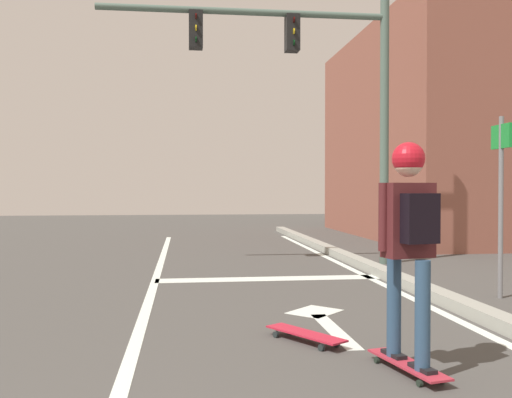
{
  "coord_description": "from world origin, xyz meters",
  "views": [
    {
      "loc": [
        0.27,
        -0.34,
        1.37
      ],
      "look_at": [
        1.26,
        7.58,
        1.23
      ],
      "focal_mm": 40.33,
      "sensor_mm": 36.0,
      "label": 1
    }
  ],
  "objects_px": {
    "spare_skateboard": "(305,334)",
    "street_sign_post": "(501,180)",
    "skateboard": "(407,364)",
    "skater": "(409,224)",
    "traffic_signal_mast": "(306,71)"
  },
  "relations": [
    {
      "from": "spare_skateboard",
      "to": "street_sign_post",
      "type": "relative_size",
      "value": 0.36
    },
    {
      "from": "skateboard",
      "to": "skater",
      "type": "xyz_separation_m",
      "value": [
        0.0,
        -0.02,
        1.05
      ]
    },
    {
      "from": "skateboard",
      "to": "traffic_signal_mast",
      "type": "distance_m",
      "value": 6.96
    },
    {
      "from": "spare_skateboard",
      "to": "street_sign_post",
      "type": "distance_m",
      "value": 3.63
    },
    {
      "from": "traffic_signal_mast",
      "to": "street_sign_post",
      "type": "relative_size",
      "value": 2.29
    },
    {
      "from": "skateboard",
      "to": "spare_skateboard",
      "type": "relative_size",
      "value": 1.05
    },
    {
      "from": "skater",
      "to": "spare_skateboard",
      "type": "distance_m",
      "value": 1.53
    },
    {
      "from": "spare_skateboard",
      "to": "street_sign_post",
      "type": "bearing_deg",
      "value": 31.13
    },
    {
      "from": "traffic_signal_mast",
      "to": "skateboard",
      "type": "bearing_deg",
      "value": -94.98
    },
    {
      "from": "street_sign_post",
      "to": "spare_skateboard",
      "type": "bearing_deg",
      "value": -148.87
    },
    {
      "from": "skater",
      "to": "street_sign_post",
      "type": "relative_size",
      "value": 0.72
    },
    {
      "from": "spare_skateboard",
      "to": "skater",
      "type": "bearing_deg",
      "value": -58.67
    },
    {
      "from": "spare_skateboard",
      "to": "traffic_signal_mast",
      "type": "distance_m",
      "value": 6.23
    },
    {
      "from": "street_sign_post",
      "to": "skater",
      "type": "bearing_deg",
      "value": -130.41
    },
    {
      "from": "skateboard",
      "to": "street_sign_post",
      "type": "distance_m",
      "value": 3.79
    }
  ]
}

